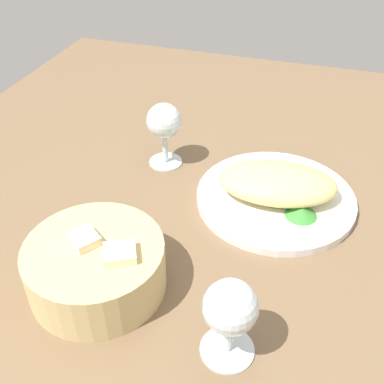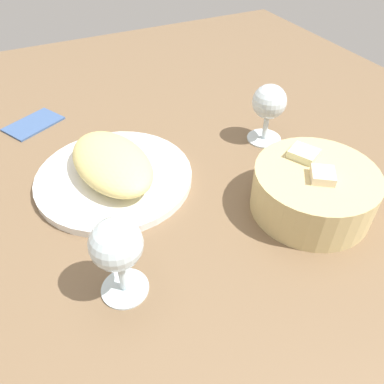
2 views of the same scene
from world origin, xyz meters
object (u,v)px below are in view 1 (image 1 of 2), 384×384
(bread_basket, at_px, (96,266))
(wine_glass_near, at_px, (164,125))
(plate, at_px, (273,198))
(wine_glass_far, at_px, (230,311))

(bread_basket, distance_m, wine_glass_near, 0.32)
(plate, xyz_separation_m, wine_glass_near, (0.22, -0.05, 0.08))
(bread_basket, xyz_separation_m, wine_glass_near, (0.02, -0.31, 0.04))
(wine_glass_far, bearing_deg, plate, -90.53)
(bread_basket, bearing_deg, wine_glass_far, 166.55)
(plate, bearing_deg, wine_glass_near, -14.22)
(bread_basket, height_order, wine_glass_near, wine_glass_near)
(plate, relative_size, bread_basket, 1.43)
(bread_basket, distance_m, wine_glass_far, 0.20)
(plate, xyz_separation_m, bread_basket, (0.20, 0.26, 0.03))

